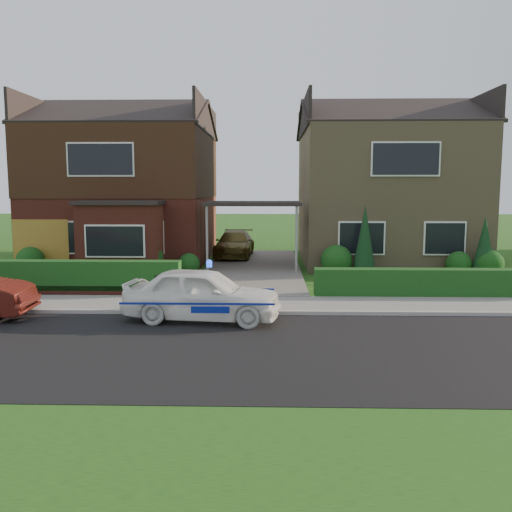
{
  "coord_description": "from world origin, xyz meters",
  "views": [
    {
      "loc": [
        0.72,
        -10.84,
        3.3
      ],
      "look_at": [
        0.33,
        3.5,
        1.51
      ],
      "focal_mm": 38.0,
      "sensor_mm": 36.0,
      "label": 1
    }
  ],
  "objects": [
    {
      "name": "conifer_b",
      "position": [
        8.6,
        9.2,
        1.1
      ],
      "size": [
        0.9,
        0.9,
        2.2
      ],
      "primitive_type": "cone",
      "color": "black",
      "rests_on": "ground"
    },
    {
      "name": "potted_plant_a",
      "position": [
        -8.44,
        8.27,
        0.35
      ],
      "size": [
        0.43,
        0.36,
        0.7
      ],
      "primitive_type": "imported",
      "rotation": [
        0.0,
        0.0,
        0.35
      ],
      "color": "gray",
      "rests_on": "ground"
    },
    {
      "name": "hedge_left",
      "position": [
        -5.8,
        5.45,
        0.0
      ],
      "size": [
        7.5,
        0.55,
        0.9
      ],
      "primitive_type": "cube",
      "color": "#113713",
      "rests_on": "ground"
    },
    {
      "name": "house_left",
      "position": [
        -5.78,
        13.9,
        3.81
      ],
      "size": [
        7.5,
        9.53,
        7.25
      ],
      "color": "maroon",
      "rests_on": "ground"
    },
    {
      "name": "driveway_car",
      "position": [
        -0.97,
        14.42,
        0.71
      ],
      "size": [
        1.83,
        4.13,
        1.18
      ],
      "primitive_type": "imported",
      "rotation": [
        0.0,
        0.0,
        -0.05
      ],
      "color": "brown",
      "rests_on": "driveway"
    },
    {
      "name": "shrub_right_far",
      "position": [
        8.8,
        9.2,
        0.54
      ],
      "size": [
        1.08,
        1.08,
        1.08
      ],
      "primitive_type": "sphere",
      "color": "#113713",
      "rests_on": "ground"
    },
    {
      "name": "ground",
      "position": [
        0.0,
        0.0,
        0.0
      ],
      "size": [
        120.0,
        120.0,
        0.0
      ],
      "primitive_type": "plane",
      "color": "#174A13",
      "rests_on": "ground"
    },
    {
      "name": "driveway",
      "position": [
        0.0,
        11.0,
        0.06
      ],
      "size": [
        3.8,
        12.0,
        0.12
      ],
      "primitive_type": "cube",
      "color": "#666059",
      "rests_on": "ground"
    },
    {
      "name": "shrub_left_near",
      "position": [
        -2.4,
        9.6,
        0.42
      ],
      "size": [
        0.84,
        0.84,
        0.84
      ],
      "primitive_type": "sphere",
      "color": "#113713",
      "rests_on": "ground"
    },
    {
      "name": "potted_plant_b",
      "position": [
        -7.07,
        6.0,
        0.42
      ],
      "size": [
        0.59,
        0.55,
        0.84
      ],
      "primitive_type": "imported",
      "rotation": [
        0.0,
        0.0,
        0.5
      ],
      "color": "gray",
      "rests_on": "ground"
    },
    {
      "name": "carport_link",
      "position": [
        0.0,
        10.95,
        2.66
      ],
      "size": [
        3.8,
        3.0,
        2.77
      ],
      "color": "black",
      "rests_on": "ground"
    },
    {
      "name": "shrub_right_near",
      "position": [
        3.2,
        9.4,
        0.6
      ],
      "size": [
        1.2,
        1.2,
        1.2
      ],
      "primitive_type": "sphere",
      "color": "#113713",
      "rests_on": "ground"
    },
    {
      "name": "grass_verge",
      "position": [
        0.0,
        -5.0,
        0.0
      ],
      "size": [
        60.0,
        4.0,
        0.01
      ],
      "primitive_type": "cube",
      "color": "#174A13",
      "rests_on": "ground"
    },
    {
      "name": "road",
      "position": [
        0.0,
        0.0,
        0.0
      ],
      "size": [
        60.0,
        6.0,
        0.02
      ],
      "primitive_type": "cube",
      "color": "black",
      "rests_on": "ground"
    },
    {
      "name": "conifer_a",
      "position": [
        4.2,
        9.2,
        1.3
      ],
      "size": [
        0.9,
        0.9,
        2.6
      ],
      "primitive_type": "cone",
      "color": "black",
      "rests_on": "ground"
    },
    {
      "name": "sidewalk",
      "position": [
        0.0,
        4.1,
        0.05
      ],
      "size": [
        60.0,
        2.0,
        0.1
      ],
      "primitive_type": "cube",
      "color": "slate",
      "rests_on": "ground"
    },
    {
      "name": "garage_door",
      "position": [
        -8.25,
        9.96,
        1.05
      ],
      "size": [
        2.2,
        0.1,
        2.1
      ],
      "primitive_type": "cube",
      "color": "brown",
      "rests_on": "ground"
    },
    {
      "name": "potted_plant_c",
      "position": [
        -3.89,
        9.0,
        0.41
      ],
      "size": [
        0.55,
        0.55,
        0.83
      ],
      "primitive_type": "imported",
      "rotation": [
        0.0,
        0.0,
        1.37
      ],
      "color": "gray",
      "rests_on": "ground"
    },
    {
      "name": "police_car",
      "position": [
        -0.98,
        2.4,
        0.67
      ],
      "size": [
        3.6,
        4.07,
        1.5
      ],
      "rotation": [
        0.0,
        0.0,
        1.45
      ],
      "color": "white",
      "rests_on": "ground"
    },
    {
      "name": "house_right",
      "position": [
        5.8,
        13.99,
        3.66
      ],
      "size": [
        7.5,
        8.06,
        7.25
      ],
      "color": "#8F7B57",
      "rests_on": "ground"
    },
    {
      "name": "hedge_right",
      "position": [
        5.8,
        5.35,
        0.0
      ],
      "size": [
        7.5,
        0.55,
        0.8
      ],
      "primitive_type": "cube",
      "color": "#113713",
      "rests_on": "ground"
    },
    {
      "name": "shrub_left_mid",
      "position": [
        -4.0,
        9.3,
        0.66
      ],
      "size": [
        1.32,
        1.32,
        1.32
      ],
      "primitive_type": "sphere",
      "color": "#113713",
      "rests_on": "ground"
    },
    {
      "name": "kerb",
      "position": [
        0.0,
        3.05,
        0.06
      ],
      "size": [
        60.0,
        0.16,
        0.12
      ],
      "primitive_type": "cube",
      "color": "#9E9993",
      "rests_on": "ground"
    },
    {
      "name": "shrub_right_mid",
      "position": [
        7.8,
        9.5,
        0.48
      ],
      "size": [
        0.96,
        0.96,
        0.96
      ],
      "primitive_type": "sphere",
      "color": "#113713",
      "rests_on": "ground"
    },
    {
      "name": "shrub_left_far",
      "position": [
        -8.5,
        9.5,
        0.54
      ],
      "size": [
        1.08,
        1.08,
        1.08
      ],
      "primitive_type": "sphere",
      "color": "#113713",
      "rests_on": "ground"
    },
    {
      "name": "dwarf_wall",
      "position": [
        -5.8,
        5.3,
        0.18
      ],
      "size": [
        7.7,
        0.25,
        0.36
      ],
      "primitive_type": "cube",
      "color": "maroon",
      "rests_on": "ground"
    }
  ]
}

